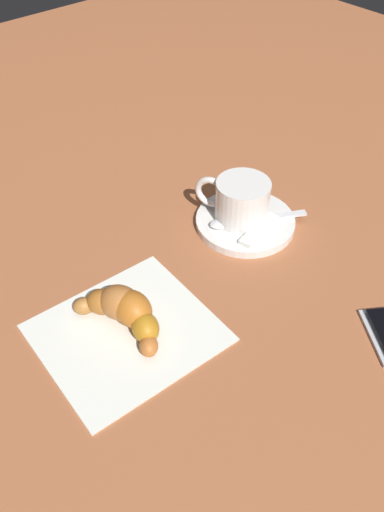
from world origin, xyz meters
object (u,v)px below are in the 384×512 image
sugar_packet (259,230)px  croissant (126,311)px  teaspoon (242,221)px  espresso_cup (241,200)px  napkin (127,332)px  saucer (245,222)px

sugar_packet → croissant: 0.21m
teaspoon → sugar_packet: bearing=-81.4°
espresso_cup → napkin: 0.23m
espresso_cup → sugar_packet: size_ratio=1.35×
espresso_cup → teaspoon: size_ratio=0.79×
sugar_packet → croissant: (-0.21, -0.00, 0.01)m
saucer → sugar_packet: 0.03m
espresso_cup → teaspoon: 0.03m
espresso_cup → sugar_packet: (-0.00, -0.04, -0.02)m
croissant → espresso_cup: bearing=10.9°
croissant → saucer: bearing=8.7°
napkin → croissant: 0.02m
sugar_packet → napkin: size_ratio=0.40×
sugar_packet → saucer: bearing=67.4°
croissant → teaspoon: bearing=8.3°
saucer → sugar_packet: sugar_packet is taller
teaspoon → napkin: 0.22m
teaspoon → napkin: teaspoon is taller
croissant → sugar_packet: bearing=1.0°
teaspoon → croissant: 0.21m
saucer → croissant: (-0.21, -0.03, 0.02)m
espresso_cup → sugar_packet: 0.04m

